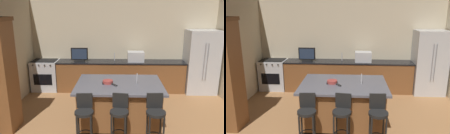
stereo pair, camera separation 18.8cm
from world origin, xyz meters
TOP-DOWN VIEW (x-y plane):
  - wall_back at (0.00, 4.23)m, footprint 6.14×0.12m
  - counter_back at (-0.05, 3.85)m, footprint 3.82×0.62m
  - kitchen_island at (-0.10, 1.77)m, footprint 1.80×1.31m
  - refrigerator at (2.31, 3.80)m, footprint 0.89×0.75m
  - range_oven at (-2.37, 3.85)m, footprint 0.79×0.63m
  - microwave at (0.39, 3.85)m, footprint 0.48×0.36m
  - tv_monitor at (-1.29, 3.80)m, footprint 0.50×0.16m
  - sink_faucet_back at (-0.24, 3.95)m, footprint 0.02×0.02m
  - sink_faucet_island at (0.27, 1.77)m, footprint 0.02×0.02m
  - bar_stool_left at (-0.73, 0.97)m, footprint 0.34×0.35m
  - bar_stool_center at (-0.10, 1.00)m, footprint 0.34×0.36m
  - bar_stool_right at (0.53, 0.91)m, footprint 0.34×0.34m
  - fruit_bowl at (-0.35, 1.77)m, footprint 0.21×0.21m
  - cell_phone at (-0.43, 1.77)m, footprint 0.08×0.15m
  - tv_remote at (-0.21, 1.65)m, footprint 0.14×0.16m

SIDE VIEW (x-z plane):
  - counter_back at x=-0.05m, z-range 0.00..0.92m
  - range_oven at x=-2.37m, z-range 0.00..0.94m
  - kitchen_island at x=-0.10m, z-range 0.01..0.94m
  - bar_stool_center at x=-0.10m, z-range 0.10..1.06m
  - bar_stool_left at x=-0.73m, z-range 0.10..1.06m
  - bar_stool_right at x=0.53m, z-range 0.11..1.12m
  - refrigerator at x=2.31m, z-range 0.00..1.86m
  - cell_phone at x=-0.43m, z-range 0.93..0.94m
  - tv_remote at x=-0.21m, z-range 0.93..0.95m
  - fruit_bowl at x=-0.35m, z-range 0.93..0.99m
  - sink_faucet_island at x=0.27m, z-range 0.93..1.15m
  - sink_faucet_back at x=-0.24m, z-range 0.92..1.16m
  - microwave at x=0.39m, z-range 0.92..1.22m
  - tv_monitor at x=-1.29m, z-range 0.91..1.32m
  - wall_back at x=0.00m, z-range 0.00..2.94m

